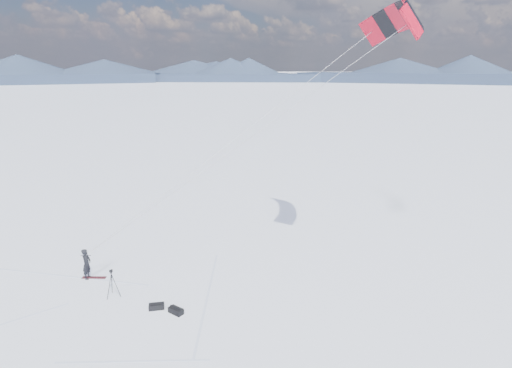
{
  "coord_description": "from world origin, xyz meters",
  "views": [
    {
      "loc": [
        7.58,
        -18.07,
        11.35
      ],
      "look_at": [
        7.41,
        3.74,
        5.32
      ],
      "focal_mm": 30.0,
      "sensor_mm": 36.0,
      "label": 1
    }
  ],
  "objects_px": {
    "snowkiter": "(88,278)",
    "gear_bag_a": "(157,306)",
    "gear_bag_b": "(176,311)",
    "snowboard": "(94,278)",
    "tripod": "(112,279)"
  },
  "relations": [
    {
      "from": "snowboard",
      "to": "tripod",
      "type": "bearing_deg",
      "value": -47.86
    },
    {
      "from": "snowboard",
      "to": "gear_bag_b",
      "type": "relative_size",
      "value": 1.64
    },
    {
      "from": "snowboard",
      "to": "tripod",
      "type": "xyz_separation_m",
      "value": [
        1.72,
        -1.94,
        0.93
      ]
    },
    {
      "from": "snowboard",
      "to": "snowkiter",
      "type": "bearing_deg",
      "value": -172.35
    },
    {
      "from": "tripod",
      "to": "snowkiter",
      "type": "bearing_deg",
      "value": 140.22
    },
    {
      "from": "gear_bag_a",
      "to": "gear_bag_b",
      "type": "height_order",
      "value": "gear_bag_b"
    },
    {
      "from": "snowkiter",
      "to": "gear_bag_a",
      "type": "bearing_deg",
      "value": -120.94
    },
    {
      "from": "gear_bag_a",
      "to": "gear_bag_b",
      "type": "xyz_separation_m",
      "value": [
        1.01,
        -0.37,
        0.0
      ]
    },
    {
      "from": "snowkiter",
      "to": "gear_bag_a",
      "type": "distance_m",
      "value": 5.46
    },
    {
      "from": "tripod",
      "to": "gear_bag_b",
      "type": "bearing_deg",
      "value": -20.46
    },
    {
      "from": "tripod",
      "to": "gear_bag_b",
      "type": "distance_m",
      "value": 3.9
    },
    {
      "from": "snowkiter",
      "to": "gear_bag_b",
      "type": "distance_m",
      "value": 6.51
    },
    {
      "from": "snowkiter",
      "to": "snowboard",
      "type": "xyz_separation_m",
      "value": [
        0.31,
        0.04,
        0.02
      ]
    },
    {
      "from": "gear_bag_b",
      "to": "snowkiter",
      "type": "bearing_deg",
      "value": -176.32
    },
    {
      "from": "snowkiter",
      "to": "gear_bag_a",
      "type": "height_order",
      "value": "snowkiter"
    }
  ]
}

